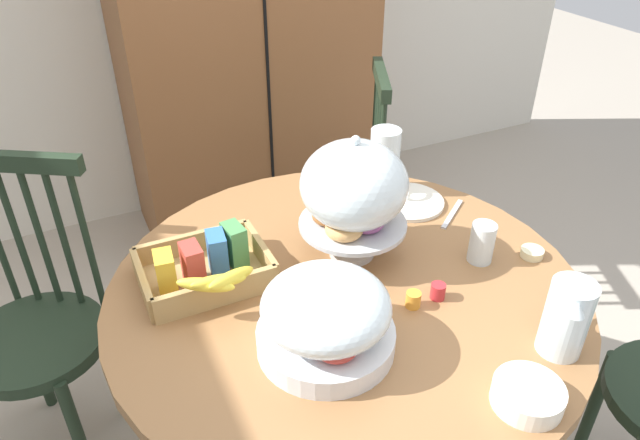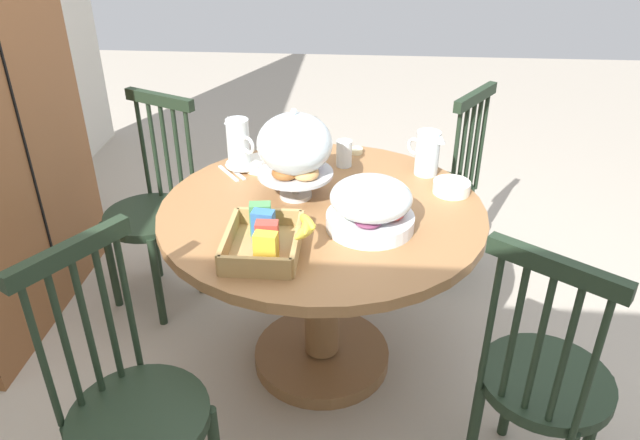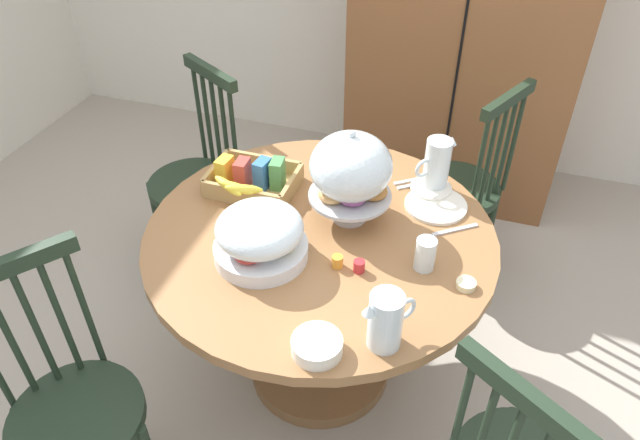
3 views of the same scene
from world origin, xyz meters
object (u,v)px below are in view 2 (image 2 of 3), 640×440
windsor_chair_near_window (543,385)px  cereal_basket (268,238)px  windsor_chair_by_cabinet (437,191)px  drinking_glass (344,153)px  fruit_platter_covered (371,206)px  cereal_bowl (452,187)px  windsor_chair_facing_door (153,214)px  orange_juice_pitcher (427,155)px  china_plate_small (244,164)px  pastry_stand_with_dome (295,148)px  dining_table (322,256)px  milk_pitcher (239,146)px  windsor_chair_far_side (133,414)px  china_plate_large (266,163)px  butter_dish (356,151)px

windsor_chair_near_window → cereal_basket: bearing=74.5°
windsor_chair_by_cabinet → drinking_glass: 0.67m
fruit_platter_covered → windsor_chair_near_window: bearing=-127.4°
cereal_bowl → drinking_glass: drinking_glass is taller
windsor_chair_facing_door → cereal_bowl: size_ratio=6.96×
orange_juice_pitcher → china_plate_small: (0.00, 0.74, -0.06)m
windsor_chair_near_window → pastry_stand_with_dome: size_ratio=2.83×
dining_table → china_plate_small: size_ratio=7.89×
cereal_basket → china_plate_small: cereal_basket is taller
fruit_platter_covered → drinking_glass: (0.50, 0.11, -0.03)m
windsor_chair_near_window → pastry_stand_with_dome: bearing=52.6°
milk_pitcher → cereal_bowl: (-0.17, -0.84, -0.07)m
drinking_glass → windsor_chair_by_cabinet: bearing=-50.0°
windsor_chair_by_cabinet → orange_juice_pitcher: size_ratio=5.46×
windsor_chair_near_window → windsor_chair_by_cabinet: bearing=8.7°
windsor_chair_facing_door → windsor_chair_far_side: 1.19m
orange_juice_pitcher → windsor_chair_by_cabinet: bearing=-15.0°
windsor_chair_far_side → pastry_stand_with_dome: (0.82, -0.38, 0.48)m
cereal_bowl → orange_juice_pitcher: bearing=27.4°
drinking_glass → orange_juice_pitcher: bearing=-98.5°
orange_juice_pitcher → drinking_glass: (0.05, 0.33, -0.03)m
milk_pitcher → china_plate_small: milk_pitcher is taller
dining_table → china_plate_large: china_plate_large is taller
cereal_basket → fruit_platter_covered: bearing=-62.0°
windsor_chair_facing_door → pastry_stand_with_dome: bearing=-115.5°
windsor_chair_near_window → china_plate_small: size_ratio=6.50×
windsor_chair_facing_door → milk_pitcher: (-0.08, -0.43, 0.38)m
orange_juice_pitcher → china_plate_large: bearing=87.0°
dining_table → windsor_chair_near_window: size_ratio=1.21×
dining_table → cereal_bowl: 0.56m
windsor_chair_facing_door → milk_pitcher: bearing=-100.7°
windsor_chair_far_side → cereal_basket: size_ratio=3.09×
windsor_chair_facing_door → china_plate_large: bearing=-95.9°
china_plate_small → drinking_glass: bearing=-83.3°
fruit_platter_covered → milk_pitcher: (0.46, 0.54, 0.01)m
fruit_platter_covered → windsor_chair_facing_door: bearing=60.8°
windsor_chair_by_cabinet → pastry_stand_with_dome: size_ratio=2.83×
milk_pitcher → china_plate_small: 0.08m
china_plate_large → windsor_chair_by_cabinet: bearing=-63.2°
china_plate_small → cereal_bowl: 0.84m
fruit_platter_covered → orange_juice_pitcher: bearing=-26.2°
cereal_bowl → pastry_stand_with_dome: bearing=97.5°
windsor_chair_far_side → china_plate_small: windsor_chair_far_side is taller
fruit_platter_covered → drinking_glass: bearing=12.2°
china_plate_large → milk_pitcher: bearing=104.3°
china_plate_large → cereal_bowl: (-0.20, -0.74, 0.02)m
china_plate_small → windsor_chair_near_window: bearing=-129.4°
windsor_chair_facing_door → butter_dish: 0.96m
windsor_chair_facing_door → orange_juice_pitcher: 1.25m
pastry_stand_with_dome → fruit_platter_covered: 0.37m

